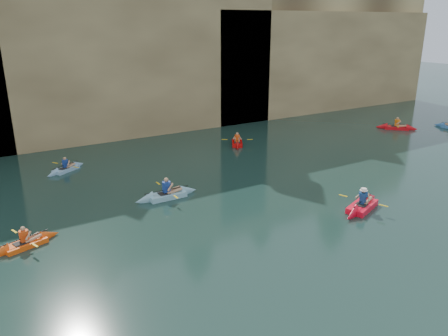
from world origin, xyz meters
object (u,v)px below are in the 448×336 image
main_kayaker (362,206)px  kayaker_red_far (237,143)px  kayaker_ltblue_near (167,195)px  kayaker_orange (25,244)px

main_kayaker → kayaker_red_far: main_kayaker is taller
main_kayaker → kayaker_ltblue_near: 9.65m
main_kayaker → kayaker_orange: size_ratio=1.22×
kayaker_orange → kayaker_red_far: (15.49, 8.41, 0.00)m
main_kayaker → kayaker_red_far: (1.11, 12.80, -0.03)m
kayaker_ltblue_near → kayaker_red_far: kayaker_ltblue_near is taller
main_kayaker → kayaker_ltblue_near: bearing=119.6°
kayaker_orange → kayaker_ltblue_near: bearing=-3.3°
kayaker_orange → kayaker_ltblue_near: 7.16m
main_kayaker → kayaker_ltblue_near: size_ratio=1.06×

